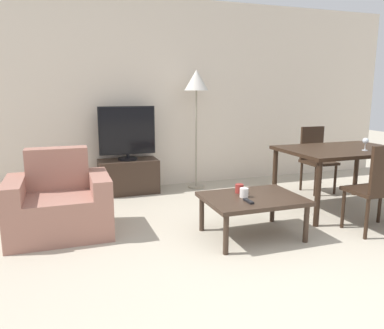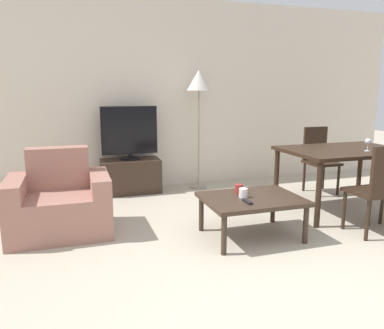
# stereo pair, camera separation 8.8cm
# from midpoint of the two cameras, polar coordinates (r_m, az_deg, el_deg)

# --- Properties ---
(ground_plane) EXTENTS (18.00, 18.00, 0.00)m
(ground_plane) POSITION_cam_midpoint_polar(r_m,az_deg,el_deg) (2.83, 16.57, -19.35)
(ground_plane) COLOR #B2A893
(wall_back) EXTENTS (7.49, 0.06, 2.70)m
(wall_back) POSITION_cam_midpoint_polar(r_m,az_deg,el_deg) (5.61, -3.82, 10.53)
(wall_back) COLOR beige
(wall_back) RESTS_ON ground_plane
(armchair) EXTENTS (0.97, 0.73, 0.84)m
(armchair) POSITION_cam_midpoint_polar(r_m,az_deg,el_deg) (3.98, -20.13, -5.82)
(armchair) COLOR #9E6B5B
(armchair) RESTS_ON ground_plane
(tv_stand) EXTENTS (0.81, 0.43, 0.47)m
(tv_stand) POSITION_cam_midpoint_polar(r_m,az_deg,el_deg) (5.32, -10.11, -1.77)
(tv_stand) COLOR #38281E
(tv_stand) RESTS_ON ground_plane
(tv) EXTENTS (0.77, 0.27, 0.74)m
(tv) POSITION_cam_midpoint_polar(r_m,az_deg,el_deg) (5.22, -10.33, 4.74)
(tv) COLOR black
(tv) RESTS_ON tv_stand
(coffee_table) EXTENTS (0.94, 0.71, 0.41)m
(coffee_table) POSITION_cam_midpoint_polar(r_m,az_deg,el_deg) (3.69, 8.52, -5.52)
(coffee_table) COLOR #38281E
(coffee_table) RESTS_ON ground_plane
(dining_table) EXTENTS (1.39, 0.96, 0.74)m
(dining_table) POSITION_cam_midpoint_polar(r_m,az_deg,el_deg) (4.77, 21.33, 1.37)
(dining_table) COLOR black
(dining_table) RESTS_ON ground_plane
(dining_chair_near) EXTENTS (0.40, 0.40, 0.91)m
(dining_chair_near) POSITION_cam_midpoint_polar(r_m,az_deg,el_deg) (4.07, 25.72, -2.88)
(dining_chair_near) COLOR black
(dining_chair_near) RESTS_ON ground_plane
(dining_chair_far) EXTENTS (0.40, 0.40, 0.91)m
(dining_chair_far) POSITION_cam_midpoint_polar(r_m,az_deg,el_deg) (5.55, 17.89, 1.24)
(dining_chair_far) COLOR black
(dining_chair_far) RESTS_ON ground_plane
(floor_lamp) EXTENTS (0.34, 0.34, 1.70)m
(floor_lamp) POSITION_cam_midpoint_polar(r_m,az_deg,el_deg) (5.39, 0.20, 11.91)
(floor_lamp) COLOR gray
(floor_lamp) RESTS_ON ground_plane
(remote_primary) EXTENTS (0.04, 0.15, 0.02)m
(remote_primary) POSITION_cam_midpoint_polar(r_m,az_deg,el_deg) (3.50, 7.89, -5.55)
(remote_primary) COLOR black
(remote_primary) RESTS_ON coffee_table
(cup_white_near) EXTENTS (0.08, 0.08, 0.09)m
(cup_white_near) POSITION_cam_midpoint_polar(r_m,az_deg,el_deg) (3.64, 7.25, -4.28)
(cup_white_near) COLOR white
(cup_white_near) RESTS_ON coffee_table
(cup_colored_far) EXTENTS (0.08, 0.08, 0.09)m
(cup_colored_far) POSITION_cam_midpoint_polar(r_m,az_deg,el_deg) (3.78, 6.56, -3.66)
(cup_colored_far) COLOR maroon
(cup_colored_far) RESTS_ON coffee_table
(wine_glass_left) EXTENTS (0.07, 0.07, 0.15)m
(wine_glass_left) POSITION_cam_midpoint_polar(r_m,az_deg,el_deg) (4.67, 24.44, 3.18)
(wine_glass_left) COLOR silver
(wine_glass_left) RESTS_ON dining_table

